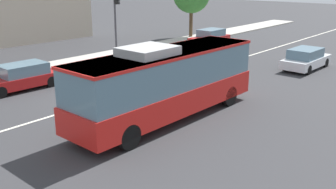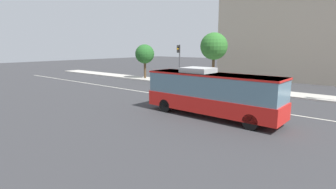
{
  "view_description": "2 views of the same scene",
  "coord_description": "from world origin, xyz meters",
  "px_view_note": "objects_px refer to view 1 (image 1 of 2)",
  "views": [
    {
      "loc": [
        -12.38,
        -15.03,
        6.26
      ],
      "look_at": [
        -1.29,
        -5.52,
        1.73
      ],
      "focal_mm": 41.27,
      "sensor_mm": 36.0,
      "label": 1
    },
    {
      "loc": [
        9.37,
        -20.26,
        4.98
      ],
      "look_at": [
        -2.92,
        -5.41,
        1.43
      ],
      "focal_mm": 27.97,
      "sensor_mm": 36.0,
      "label": 2
    }
  ],
  "objects_px": {
    "transit_bus": "(167,80)",
    "traffic_light_mid_block": "(116,12)",
    "sedan_red": "(210,37)",
    "sedan_white": "(306,59)",
    "sedan_red_ahead": "(21,77)"
  },
  "relations": [
    {
      "from": "sedan_white",
      "to": "transit_bus",
      "type": "bearing_deg",
      "value": 177.24
    },
    {
      "from": "transit_bus",
      "to": "traffic_light_mid_block",
      "type": "relative_size",
      "value": 1.93
    },
    {
      "from": "sedan_red",
      "to": "sedan_red_ahead",
      "type": "xyz_separation_m",
      "value": [
        -19.08,
        -0.18,
        0.0
      ]
    },
    {
      "from": "transit_bus",
      "to": "sedan_white",
      "type": "bearing_deg",
      "value": -3.29
    },
    {
      "from": "traffic_light_mid_block",
      "to": "transit_bus",
      "type": "bearing_deg",
      "value": -35.84
    },
    {
      "from": "sedan_red_ahead",
      "to": "traffic_light_mid_block",
      "type": "relative_size",
      "value": 0.88
    },
    {
      "from": "transit_bus",
      "to": "sedan_red_ahead",
      "type": "xyz_separation_m",
      "value": [
        -1.83,
        9.39,
        -1.09
      ]
    },
    {
      "from": "sedan_red_ahead",
      "to": "sedan_white",
      "type": "relative_size",
      "value": 1.01
    },
    {
      "from": "sedan_red",
      "to": "sedan_red_ahead",
      "type": "height_order",
      "value": "same"
    },
    {
      "from": "transit_bus",
      "to": "traffic_light_mid_block",
      "type": "distance_m",
      "value": 13.86
    },
    {
      "from": "transit_bus",
      "to": "sedan_red_ahead",
      "type": "bearing_deg",
      "value": 101.88
    },
    {
      "from": "sedan_red_ahead",
      "to": "sedan_white",
      "type": "xyz_separation_m",
      "value": [
        15.41,
        -10.37,
        0.0
      ]
    },
    {
      "from": "sedan_red_ahead",
      "to": "sedan_white",
      "type": "bearing_deg",
      "value": 148.41
    },
    {
      "from": "transit_bus",
      "to": "sedan_red",
      "type": "height_order",
      "value": "transit_bus"
    },
    {
      "from": "sedan_red",
      "to": "sedan_white",
      "type": "distance_m",
      "value": 11.18
    }
  ]
}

